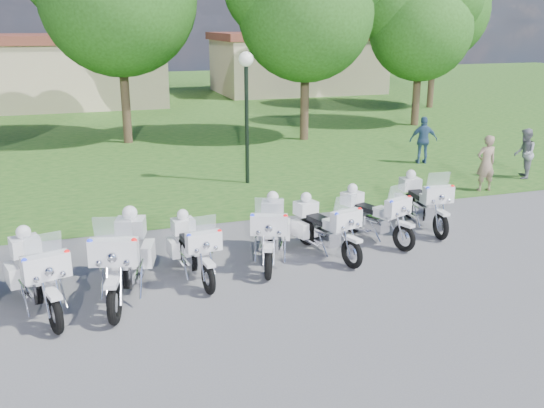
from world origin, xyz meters
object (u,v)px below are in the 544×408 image
object	(u,v)px
motorcycle_1	(37,273)
motorcycle_4	(271,230)
motorcycle_5	(325,227)
motorcycle_7	(423,201)
bystander_b	(524,154)
motorcycle_6	(373,215)
motorcycle_3	(193,247)
motorcycle_2	(124,257)
bystander_c	(423,140)
bystander_a	(486,164)
lamp_post	(246,85)

from	to	relation	value
motorcycle_1	motorcycle_4	xyz separation A→B (m)	(4.54, 0.91, -0.02)
motorcycle_4	motorcycle_5	world-z (taller)	motorcycle_4
motorcycle_7	bystander_b	size ratio (longest dim) A/B	1.43
motorcycle_6	bystander_b	world-z (taller)	bystander_b
motorcycle_6	motorcycle_3	bearing A→B (deg)	-10.53
motorcycle_5	motorcycle_2	bearing A→B (deg)	-4.34
motorcycle_5	bystander_b	distance (m)	9.57
motorcycle_1	bystander_c	world-z (taller)	bystander_c
motorcycle_2	motorcycle_4	world-z (taller)	motorcycle_2
motorcycle_5	motorcycle_6	size ratio (longest dim) A/B	1.04
bystander_a	bystander_b	size ratio (longest dim) A/B	1.04
motorcycle_4	bystander_b	distance (m)	10.65
motorcycle_6	bystander_a	xyz separation A→B (m)	(5.09, 2.76, 0.22)
motorcycle_4	bystander_b	world-z (taller)	bystander_b
motorcycle_1	motorcycle_5	size ratio (longest dim) A/B	1.09
motorcycle_2	bystander_c	distance (m)	13.43
motorcycle_1	motorcycle_3	world-z (taller)	motorcycle_1
bystander_c	motorcycle_1	bearing A→B (deg)	49.53
motorcycle_4	lamp_post	xyz separation A→B (m)	(1.29, 6.28, 2.36)
lamp_post	motorcycle_2	bearing A→B (deg)	-121.58
motorcycle_1	lamp_post	bearing A→B (deg)	-144.60
bystander_c	motorcycle_5	bearing A→B (deg)	63.35
motorcycle_3	bystander_c	world-z (taller)	bystander_c
motorcycle_1	bystander_b	distance (m)	15.22
lamp_post	bystander_c	size ratio (longest dim) A/B	2.41
motorcycle_4	bystander_c	distance (m)	10.55
lamp_post	bystander_c	distance (m)	7.03
motorcycle_1	motorcycle_5	distance (m)	5.81
lamp_post	bystander_c	xyz separation A→B (m)	(6.64, 0.68, -2.20)
bystander_b	bystander_c	size ratio (longest dim) A/B	0.97
motorcycle_1	lamp_post	size ratio (longest dim) A/B	0.59
motorcycle_2	bystander_a	distance (m)	11.46
bystander_b	bystander_c	xyz separation A→B (m)	(-1.91, 2.86, 0.03)
lamp_post	bystander_b	xyz separation A→B (m)	(8.54, -2.18, -2.23)
motorcycle_5	lamp_post	bearing A→B (deg)	-105.11
motorcycle_4	bystander_b	xyz separation A→B (m)	(9.83, 4.10, 0.13)
motorcycle_7	bystander_b	xyz separation A→B (m)	(5.64, 3.17, 0.15)
motorcycle_5	bystander_a	xyz separation A→B (m)	(6.49, 3.22, 0.21)
motorcycle_2	motorcycle_7	world-z (taller)	motorcycle_2
motorcycle_2	motorcycle_5	size ratio (longest dim) A/B	1.19
motorcycle_1	motorcycle_5	bearing A→B (deg)	173.19
motorcycle_3	bystander_c	bearing A→B (deg)	-148.93
motorcycle_5	bystander_c	world-z (taller)	bystander_c
motorcycle_6	motorcycle_7	world-z (taller)	motorcycle_7
bystander_a	motorcycle_4	bearing A→B (deg)	26.72
lamp_post	bystander_c	world-z (taller)	lamp_post
motorcycle_3	motorcycle_5	xyz separation A→B (m)	(2.90, 0.28, 0.02)
motorcycle_6	bystander_b	distance (m)	8.10
motorcycle_2	motorcycle_6	world-z (taller)	motorcycle_2
motorcycle_1	bystander_b	xyz separation A→B (m)	(14.37, 5.01, 0.12)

